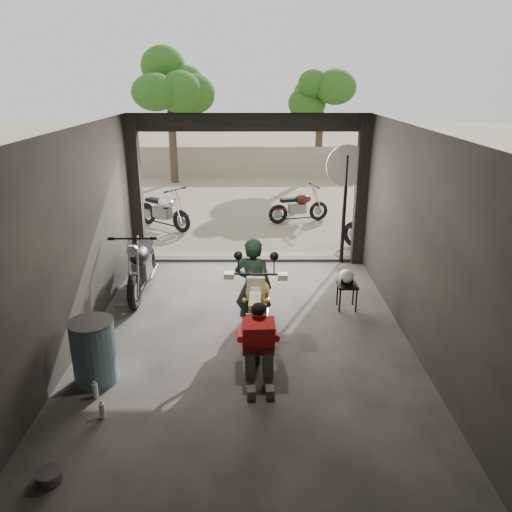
{
  "coord_description": "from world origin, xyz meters",
  "views": [
    {
      "loc": [
        0.12,
        -6.98,
        3.85
      ],
      "look_at": [
        0.15,
        0.6,
        1.15
      ],
      "focal_mm": 35.0,
      "sensor_mm": 36.0,
      "label": 1
    }
  ],
  "objects_px": {
    "left_bike": "(141,261)",
    "stool": "(347,288)",
    "main_bike": "(258,299)",
    "helmet": "(346,277)",
    "oil_drum": "(94,352)",
    "rider": "(253,287)",
    "sign_post": "(346,184)",
    "outside_bike_b": "(299,204)",
    "mechanic": "(259,350)",
    "outside_bike_a": "(163,208)",
    "outside_bike_c": "(382,229)"
  },
  "relations": [
    {
      "from": "left_bike",
      "to": "stool",
      "type": "relative_size",
      "value": 3.96
    },
    {
      "from": "main_bike",
      "to": "helmet",
      "type": "distance_m",
      "value": 1.88
    },
    {
      "from": "stool",
      "to": "helmet",
      "type": "height_order",
      "value": "helmet"
    },
    {
      "from": "stool",
      "to": "oil_drum",
      "type": "bearing_deg",
      "value": -149.32
    },
    {
      "from": "rider",
      "to": "sign_post",
      "type": "distance_m",
      "value": 3.87
    },
    {
      "from": "stool",
      "to": "sign_post",
      "type": "xyz_separation_m",
      "value": [
        0.3,
        2.33,
        1.37
      ]
    },
    {
      "from": "outside_bike_b",
      "to": "rider",
      "type": "xyz_separation_m",
      "value": [
        -1.27,
        -6.58,
        0.28
      ]
    },
    {
      "from": "main_bike",
      "to": "mechanic",
      "type": "distance_m",
      "value": 1.31
    },
    {
      "from": "helmet",
      "to": "outside_bike_b",
      "type": "bearing_deg",
      "value": 69.72
    },
    {
      "from": "oil_drum",
      "to": "rider",
      "type": "bearing_deg",
      "value": 32.5
    },
    {
      "from": "mechanic",
      "to": "main_bike",
      "type": "bearing_deg",
      "value": 86.58
    },
    {
      "from": "outside_bike_a",
      "to": "outside_bike_b",
      "type": "xyz_separation_m",
      "value": [
        3.71,
        0.59,
        -0.05
      ]
    },
    {
      "from": "outside_bike_c",
      "to": "oil_drum",
      "type": "height_order",
      "value": "outside_bike_c"
    },
    {
      "from": "outside_bike_a",
      "to": "stool",
      "type": "height_order",
      "value": "outside_bike_a"
    },
    {
      "from": "sign_post",
      "to": "stool",
      "type": "bearing_deg",
      "value": -83.73
    },
    {
      "from": "helmet",
      "to": "stool",
      "type": "bearing_deg",
      "value": -93.06
    },
    {
      "from": "outside_bike_c",
      "to": "helmet",
      "type": "height_order",
      "value": "outside_bike_c"
    },
    {
      "from": "mechanic",
      "to": "sign_post",
      "type": "xyz_separation_m",
      "value": [
        1.86,
        4.65,
        1.22
      ]
    },
    {
      "from": "stool",
      "to": "oil_drum",
      "type": "distance_m",
      "value": 4.35
    },
    {
      "from": "stool",
      "to": "sign_post",
      "type": "relative_size",
      "value": 0.18
    },
    {
      "from": "main_bike",
      "to": "outside_bike_b",
      "type": "height_order",
      "value": "main_bike"
    },
    {
      "from": "stool",
      "to": "helmet",
      "type": "bearing_deg",
      "value": 110.75
    },
    {
      "from": "outside_bike_b",
      "to": "mechanic",
      "type": "distance_m",
      "value": 8.11
    },
    {
      "from": "left_bike",
      "to": "outside_bike_b",
      "type": "distance_m",
      "value": 5.97
    },
    {
      "from": "outside_bike_a",
      "to": "sign_post",
      "type": "bearing_deg",
      "value": -84.73
    },
    {
      "from": "rider",
      "to": "outside_bike_a",
      "type": "bearing_deg",
      "value": -55.05
    },
    {
      "from": "helmet",
      "to": "main_bike",
      "type": "bearing_deg",
      "value": -169.13
    },
    {
      "from": "oil_drum",
      "to": "stool",
      "type": "bearing_deg",
      "value": 30.68
    },
    {
      "from": "outside_bike_a",
      "to": "stool",
      "type": "relative_size",
      "value": 3.57
    },
    {
      "from": "outside_bike_a",
      "to": "outside_bike_b",
      "type": "bearing_deg",
      "value": -43.27
    },
    {
      "from": "left_bike",
      "to": "helmet",
      "type": "bearing_deg",
      "value": -12.11
    },
    {
      "from": "sign_post",
      "to": "rider",
      "type": "bearing_deg",
      "value": -107.6
    },
    {
      "from": "rider",
      "to": "oil_drum",
      "type": "bearing_deg",
      "value": 45.33
    },
    {
      "from": "main_bike",
      "to": "oil_drum",
      "type": "distance_m",
      "value": 2.5
    },
    {
      "from": "outside_bike_b",
      "to": "stool",
      "type": "height_order",
      "value": "outside_bike_b"
    },
    {
      "from": "outside_bike_c",
      "to": "outside_bike_a",
      "type": "bearing_deg",
      "value": 111.22
    },
    {
      "from": "main_bike",
      "to": "sign_post",
      "type": "relative_size",
      "value": 0.78
    },
    {
      "from": "left_bike",
      "to": "oil_drum",
      "type": "bearing_deg",
      "value": -91.19
    },
    {
      "from": "rider",
      "to": "stool",
      "type": "height_order",
      "value": "rider"
    },
    {
      "from": "rider",
      "to": "helmet",
      "type": "height_order",
      "value": "rider"
    },
    {
      "from": "left_bike",
      "to": "outside_bike_b",
      "type": "height_order",
      "value": "left_bike"
    },
    {
      "from": "helmet",
      "to": "sign_post",
      "type": "height_order",
      "value": "sign_post"
    },
    {
      "from": "main_bike",
      "to": "outside_bike_b",
      "type": "relative_size",
      "value": 1.31
    },
    {
      "from": "outside_bike_c",
      "to": "helmet",
      "type": "distance_m",
      "value": 3.19
    },
    {
      "from": "sign_post",
      "to": "helmet",
      "type": "bearing_deg",
      "value": -84.38
    },
    {
      "from": "stool",
      "to": "oil_drum",
      "type": "height_order",
      "value": "oil_drum"
    },
    {
      "from": "outside_bike_a",
      "to": "outside_bike_c",
      "type": "relative_size",
      "value": 0.95
    },
    {
      "from": "main_bike",
      "to": "helmet",
      "type": "bearing_deg",
      "value": 38.07
    },
    {
      "from": "left_bike",
      "to": "rider",
      "type": "distance_m",
      "value": 2.68
    },
    {
      "from": "main_bike",
      "to": "helmet",
      "type": "height_order",
      "value": "main_bike"
    }
  ]
}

